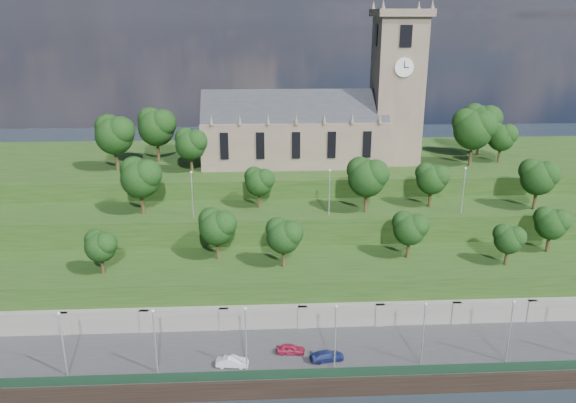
{
  "coord_description": "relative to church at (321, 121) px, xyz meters",
  "views": [
    {
      "loc": [
        -10.16,
        -52.02,
        40.22
      ],
      "look_at": [
        -5.88,
        30.0,
        12.88
      ],
      "focal_mm": 35.0,
      "sensor_mm": 36.0,
      "label": 1
    }
  ],
  "objects": [
    {
      "name": "lamp_posts_promenade",
      "position": [
        -2.79,
        -43.48,
        -15.93
      ],
      "size": [
        60.36,
        0.36,
        7.96
      ],
      "color": "#B2B2B7",
      "rests_on": "promenade"
    },
    {
      "name": "car_right",
      "position": [
        -3.47,
        -42.12,
        -19.94
      ],
      "size": [
        4.23,
        2.28,
        1.16
      ],
      "primitive_type": "imported",
      "rotation": [
        0.0,
        0.0,
        1.74
      ],
      "color": "navy",
      "rests_on": "promenade"
    },
    {
      "name": "embankment_upper",
      "position": [
        -0.79,
        -16.98,
        -16.52
      ],
      "size": [
        160.0,
        10.0,
        12.0
      ],
      "primitive_type": "cube",
      "color": "#1D3913",
      "rests_on": "ground"
    },
    {
      "name": "promenade",
      "position": [
        -0.79,
        -39.98,
        -21.52
      ],
      "size": [
        160.0,
        12.0,
        2.0
      ],
      "primitive_type": "cube",
      "color": "#2D2D30",
      "rests_on": "ground"
    },
    {
      "name": "ground",
      "position": [
        -0.79,
        -45.98,
        -22.52
      ],
      "size": [
        320.0,
        320.0,
        0.0
      ],
      "primitive_type": "plane",
      "color": "black",
      "rests_on": "ground"
    },
    {
      "name": "fence",
      "position": [
        -0.79,
        -45.38,
        -19.92
      ],
      "size": [
        160.0,
        0.1,
        1.2
      ],
      "primitive_type": "cube",
      "color": "#173421",
      "rests_on": "promenade"
    },
    {
      "name": "church",
      "position": [
        0.0,
        0.0,
        0.0
      ],
      "size": [
        38.6,
        12.35,
        27.6
      ],
      "color": "brown",
      "rests_on": "hilltop"
    },
    {
      "name": "car_middle",
      "position": [
        -14.46,
        -42.74,
        -19.92
      ],
      "size": [
        3.79,
        1.63,
        1.21
      ],
      "primitive_type": "imported",
      "rotation": [
        0.0,
        0.0,
        1.48
      ],
      "color": "silver",
      "rests_on": "promenade"
    },
    {
      "name": "quay_wall",
      "position": [
        -0.79,
        -46.03,
        -21.42
      ],
      "size": [
        160.0,
        0.5,
        2.2
      ],
      "primitive_type": "cube",
      "color": "black",
      "rests_on": "ground"
    },
    {
      "name": "lamp_posts_upper",
      "position": [
        -0.79,
        -19.98,
        -6.41
      ],
      "size": [
        40.36,
        0.36,
        7.04
      ],
      "color": "#B2B2B7",
      "rests_on": "embankment_upper"
    },
    {
      "name": "trees_upper",
      "position": [
        0.72,
        -18.08,
        -5.16
      ],
      "size": [
        65.34,
        7.94,
        8.61
      ],
      "color": "#332713",
      "rests_on": "embankment_upper"
    },
    {
      "name": "trees_hilltop",
      "position": [
        -0.31,
        -1.19,
        -1.2
      ],
      "size": [
        73.35,
        15.75,
        9.98
      ],
      "color": "#332713",
      "rests_on": "hilltop"
    },
    {
      "name": "retaining_wall",
      "position": [
        -0.79,
        -34.01,
        -20.02
      ],
      "size": [
        160.0,
        2.1,
        5.0
      ],
      "color": "slate",
      "rests_on": "ground"
    },
    {
      "name": "car_left",
      "position": [
        -7.62,
        -40.48,
        -19.95
      ],
      "size": [
        3.46,
        1.63,
        1.14
      ],
      "primitive_type": "imported",
      "rotation": [
        0.0,
        0.0,
        1.49
      ],
      "color": "maroon",
      "rests_on": "promenade"
    },
    {
      "name": "hilltop",
      "position": [
        -0.79,
        4.02,
        -15.02
      ],
      "size": [
        160.0,
        32.0,
        15.0
      ],
      "primitive_type": "cube",
      "color": "#1D3913",
      "rests_on": "ground"
    },
    {
      "name": "trees_lower",
      "position": [
        -0.2,
        -27.67,
        -10.02
      ],
      "size": [
        66.35,
        8.46,
        7.28
      ],
      "color": "#332713",
      "rests_on": "embankment_lower"
    },
    {
      "name": "embankment_lower",
      "position": [
        -0.79,
        -27.98,
        -18.52
      ],
      "size": [
        160.0,
        12.0,
        8.0
      ],
      "primitive_type": "cube",
      "color": "#1D3913",
      "rests_on": "ground"
    }
  ]
}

